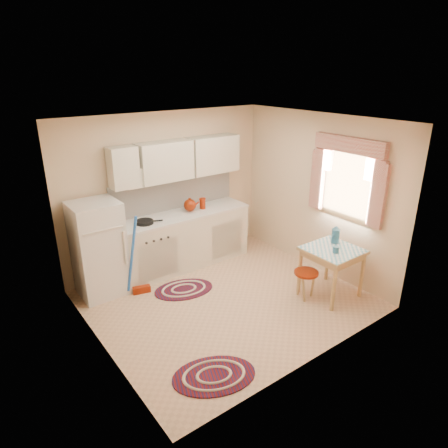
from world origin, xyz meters
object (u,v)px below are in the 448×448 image
Objects in this scene: table at (331,272)px; stool at (305,285)px; fridge at (99,249)px; base_cabinets at (184,241)px.

stool is (-0.36, 0.14, -0.15)m from table.
stool is (2.28, -1.88, -0.49)m from fridge.
base_cabinets is at bearing 2.00° from fridge.
fridge is 3.00m from stool.
table reaches higher than stool.
base_cabinets is 5.36× the size of stool.
table is at bearing -59.79° from base_cabinets.
table is at bearing -37.45° from fridge.
table is (2.64, -2.02, -0.34)m from fridge.
base_cabinets is 2.40m from table.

